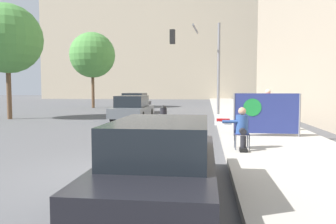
# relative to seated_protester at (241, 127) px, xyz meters

# --- Properties ---
(ground_plane) EXTENTS (160.00, 160.00, 0.00)m
(ground_plane) POSITION_rel_seated_protester_xyz_m (-2.70, -2.57, -0.79)
(ground_plane) COLOR #4F4F51
(sidewalk_curb) EXTENTS (3.60, 90.00, 0.17)m
(sidewalk_curb) POSITION_rel_seated_protester_xyz_m (1.34, 12.43, -0.71)
(sidewalk_curb) COLOR #A8A399
(sidewalk_curb) RESTS_ON ground_plane
(building_backdrop_far) EXTENTS (52.00, 12.00, 22.60)m
(building_backdrop_far) POSITION_rel_seated_protester_xyz_m (-4.70, 52.83, 10.51)
(building_backdrop_far) COLOR tan
(building_backdrop_far) RESTS_ON ground_plane
(seated_protester) EXTENTS (0.97, 0.77, 1.18)m
(seated_protester) POSITION_rel_seated_protester_xyz_m (0.00, 0.00, 0.00)
(seated_protester) COLOR #474C56
(seated_protester) RESTS_ON sidewalk_curb
(pedestrian_behind) EXTENTS (0.34, 0.34, 1.68)m
(pedestrian_behind) POSITION_rel_seated_protester_xyz_m (1.44, 4.09, 0.23)
(pedestrian_behind) COLOR #424247
(pedestrian_behind) RESTS_ON sidewalk_curb
(protest_banner) EXTENTS (2.33, 0.06, 1.53)m
(protest_banner) POSITION_rel_seated_protester_xyz_m (1.13, 2.66, 0.19)
(protest_banner) COLOR slate
(protest_banner) RESTS_ON sidewalk_curb
(traffic_light_pole) EXTENTS (2.98, 2.75, 5.51)m
(traffic_light_pole) POSITION_rel_seated_protester_xyz_m (-1.35, 10.33, 3.10)
(traffic_light_pole) COLOR slate
(traffic_light_pole) RESTS_ON sidewalk_curb
(parked_car_curbside) EXTENTS (1.73, 4.61, 1.36)m
(parked_car_curbside) POSITION_rel_seated_protester_xyz_m (-1.70, -3.91, -0.11)
(parked_car_curbside) COLOR black
(parked_car_curbside) RESTS_ON ground_plane
(car_on_road_nearest) EXTENTS (1.80, 4.49, 1.46)m
(car_on_road_nearest) POSITION_rel_seated_protester_xyz_m (-5.26, 9.36, -0.07)
(car_on_road_nearest) COLOR #565B60
(car_on_road_nearest) RESTS_ON ground_plane
(car_on_road_midblock) EXTENTS (1.73, 4.11, 1.53)m
(car_on_road_midblock) POSITION_rel_seated_protester_xyz_m (-6.35, 15.00, -0.04)
(car_on_road_midblock) COLOR black
(car_on_road_midblock) RESTS_ON ground_plane
(motorcycle_on_road) EXTENTS (0.28, 2.20, 1.17)m
(motorcycle_on_road) POSITION_rel_seated_protester_xyz_m (-2.77, 4.34, -0.28)
(motorcycle_on_road) COLOR maroon
(motorcycle_on_road) RESTS_ON ground_plane
(street_tree_near_curb) EXTENTS (4.17, 4.17, 6.96)m
(street_tree_near_curb) POSITION_rel_seated_protester_xyz_m (-12.97, 9.43, 4.07)
(street_tree_near_curb) COLOR brown
(street_tree_near_curb) RESTS_ON ground_plane
(street_tree_midblock) EXTENTS (4.33, 4.33, 7.23)m
(street_tree_midblock) POSITION_rel_seated_protester_xyz_m (-11.90, 21.27, 4.26)
(street_tree_midblock) COLOR brown
(street_tree_midblock) RESTS_ON ground_plane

